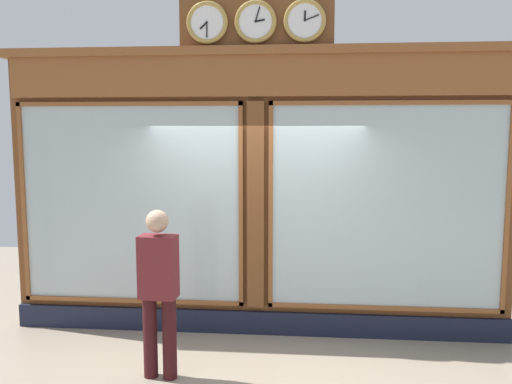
% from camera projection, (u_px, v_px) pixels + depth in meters
% --- Properties ---
extents(shop_facade, '(6.06, 0.42, 3.99)m').
position_uv_depth(shop_facade, '(257.00, 191.00, 6.30)').
color(shop_facade, brown).
rests_on(shop_facade, ground_plane).
extents(pedestrian, '(0.38, 0.25, 1.69)m').
position_uv_depth(pedestrian, '(159.00, 287.00, 5.14)').
color(pedestrian, '#3A1316').
rests_on(pedestrian, ground_plane).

